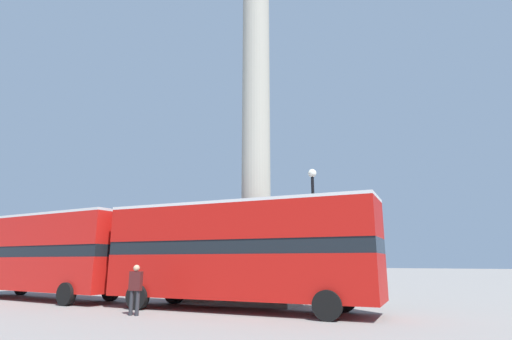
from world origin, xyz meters
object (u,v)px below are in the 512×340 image
at_px(bus_a, 45,252).
at_px(bus_b, 238,250).
at_px(monument_column, 256,177).
at_px(pedestrian_near_lamp, 135,286).
at_px(street_lamp, 314,231).
at_px(equestrian_statue, 165,266).

distance_m(bus_a, bus_b, 11.43).
distance_m(monument_column, pedestrian_near_lamp, 9.28).
distance_m(bus_b, street_lamp, 3.80).
bearing_deg(pedestrian_near_lamp, monument_column, -110.18).
bearing_deg(monument_column, equestrian_statue, 155.36).
xyz_separation_m(bus_a, bus_b, (11.42, 0.59, -0.01)).
height_order(bus_a, bus_b, bus_a).
height_order(street_lamp, pedestrian_near_lamp, street_lamp).
distance_m(monument_column, street_lamp, 5.18).
relative_size(monument_column, bus_a, 2.15).
bearing_deg(equestrian_statue, street_lamp, -47.96).
xyz_separation_m(monument_column, street_lamp, (3.80, -1.59, -3.15)).
distance_m(equestrian_statue, pedestrian_near_lamp, 14.82).
relative_size(equestrian_statue, street_lamp, 0.92).
height_order(equestrian_statue, pedestrian_near_lamp, equestrian_statue).
relative_size(bus_b, pedestrian_near_lamp, 6.35).
xyz_separation_m(monument_column, pedestrian_near_lamp, (-1.10, -7.48, -5.37)).
distance_m(bus_a, street_lamp, 14.13).
bearing_deg(monument_column, street_lamp, -22.71).
bearing_deg(bus_a, equestrian_statue, 91.22).
bearing_deg(street_lamp, equestrian_statue, 155.89).
xyz_separation_m(street_lamp, pedestrian_near_lamp, (-4.90, -5.89, -2.23)).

